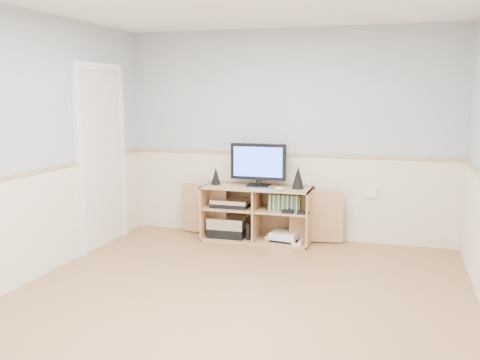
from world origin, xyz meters
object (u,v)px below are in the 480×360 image
(keyboard, at_px, (261,189))
(media_cabinet, at_px, (258,212))
(monitor, at_px, (258,163))
(game_consoles, at_px, (284,237))

(keyboard, bearing_deg, media_cabinet, 114.39)
(monitor, xyz_separation_m, keyboard, (0.09, -0.19, -0.27))
(monitor, bearing_deg, media_cabinet, 90.00)
(media_cabinet, height_order, game_consoles, media_cabinet)
(monitor, xyz_separation_m, game_consoles, (0.33, -0.06, -0.86))
(media_cabinet, bearing_deg, keyboard, -65.73)
(media_cabinet, distance_m, game_consoles, 0.43)
(monitor, bearing_deg, game_consoles, -10.36)
(monitor, relative_size, game_consoles, 1.47)
(keyboard, bearing_deg, game_consoles, 27.73)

